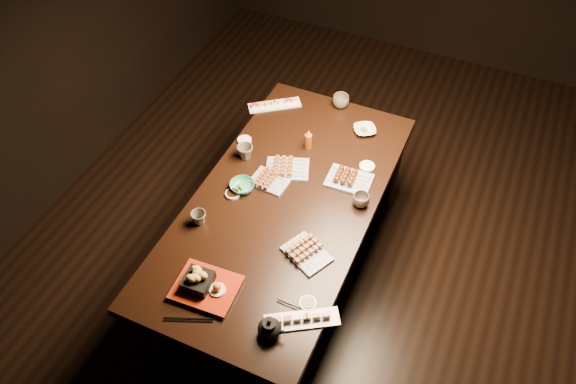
{
  "coord_description": "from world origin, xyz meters",
  "views": [
    {
      "loc": [
        0.55,
        -2.02,
        2.93
      ],
      "look_at": [
        -0.25,
        -0.24,
        0.77
      ],
      "focal_mm": 35.0,
      "sensor_mm": 36.0,
      "label": 1
    }
  ],
  "objects_px": {
    "yakitori_plate_left": "(287,166)",
    "teacup_mid_right": "(361,200)",
    "yakitori_plate_right": "(307,251)",
    "teacup_near_left": "(199,218)",
    "edamame_bowl_green": "(242,186)",
    "edamame_bowl_cream": "(365,130)",
    "yakitori_plate_center": "(269,179)",
    "tempura_tray": "(205,283)",
    "sushi_platter_far": "(274,103)",
    "teacup_far_left": "(245,152)",
    "sushi_platter_near": "(302,318)",
    "teacup_far_right": "(341,101)",
    "dining_table": "(284,245)",
    "teapot": "(269,327)",
    "condiment_bottle": "(308,139)"
  },
  "relations": [
    {
      "from": "sushi_platter_far",
      "to": "yakitori_plate_left",
      "type": "relative_size",
      "value": 1.38
    },
    {
      "from": "sushi_platter_far",
      "to": "teacup_far_left",
      "type": "height_order",
      "value": "teacup_far_left"
    },
    {
      "from": "sushi_platter_far",
      "to": "teacup_far_left",
      "type": "xyz_separation_m",
      "value": [
        0.04,
        -0.47,
        0.02
      ]
    },
    {
      "from": "dining_table",
      "to": "edamame_bowl_green",
      "type": "bearing_deg",
      "value": 175.05
    },
    {
      "from": "yakitori_plate_left",
      "to": "condiment_bottle",
      "type": "bearing_deg",
      "value": 60.6
    },
    {
      "from": "dining_table",
      "to": "sushi_platter_far",
      "type": "bearing_deg",
      "value": 110.81
    },
    {
      "from": "teacup_far_right",
      "to": "sushi_platter_near",
      "type": "bearing_deg",
      "value": -75.88
    },
    {
      "from": "dining_table",
      "to": "teacup_far_right",
      "type": "xyz_separation_m",
      "value": [
        -0.01,
        0.84,
        0.41
      ]
    },
    {
      "from": "teacup_far_left",
      "to": "teacup_far_right",
      "type": "xyz_separation_m",
      "value": [
        0.32,
        0.64,
        -0.0
      ]
    },
    {
      "from": "yakitori_plate_right",
      "to": "teapot",
      "type": "distance_m",
      "value": 0.44
    },
    {
      "from": "teacup_far_right",
      "to": "teapot",
      "type": "height_order",
      "value": "teapot"
    },
    {
      "from": "yakitori_plate_left",
      "to": "tempura_tray",
      "type": "bearing_deg",
      "value": -111.89
    },
    {
      "from": "sushi_platter_far",
      "to": "sushi_platter_near",
      "type": "bearing_deg",
      "value": 83.23
    },
    {
      "from": "yakitori_plate_center",
      "to": "teapot",
      "type": "distance_m",
      "value": 0.89
    },
    {
      "from": "edamame_bowl_green",
      "to": "teacup_near_left",
      "type": "bearing_deg",
      "value": -107.37
    },
    {
      "from": "dining_table",
      "to": "teacup_mid_right",
      "type": "relative_size",
      "value": 20.57
    },
    {
      "from": "yakitori_plate_right",
      "to": "teacup_near_left",
      "type": "bearing_deg",
      "value": -149.95
    },
    {
      "from": "yakitori_plate_right",
      "to": "teacup_far_right",
      "type": "relative_size",
      "value": 2.18
    },
    {
      "from": "sushi_platter_far",
      "to": "teacup_far_right",
      "type": "bearing_deg",
      "value": 167.21
    },
    {
      "from": "edamame_bowl_green",
      "to": "teacup_far_right",
      "type": "bearing_deg",
      "value": 74.87
    },
    {
      "from": "teacup_near_left",
      "to": "yakitori_plate_center",
      "type": "bearing_deg",
      "value": 62.88
    },
    {
      "from": "yakitori_plate_center",
      "to": "edamame_bowl_green",
      "type": "height_order",
      "value": "yakitori_plate_center"
    },
    {
      "from": "yakitori_plate_right",
      "to": "edamame_bowl_green",
      "type": "distance_m",
      "value": 0.54
    },
    {
      "from": "teacup_far_right",
      "to": "teapot",
      "type": "bearing_deg",
      "value": -80.5
    },
    {
      "from": "dining_table",
      "to": "edamame_bowl_green",
      "type": "xyz_separation_m",
      "value": [
        -0.24,
        -0.01,
        0.4
      ]
    },
    {
      "from": "edamame_bowl_green",
      "to": "edamame_bowl_cream",
      "type": "distance_m",
      "value": 0.82
    },
    {
      "from": "teapot",
      "to": "tempura_tray",
      "type": "bearing_deg",
      "value": 165.4
    },
    {
      "from": "edamame_bowl_cream",
      "to": "teacup_mid_right",
      "type": "height_order",
      "value": "teacup_mid_right"
    },
    {
      "from": "sushi_platter_far",
      "to": "teacup_near_left",
      "type": "xyz_separation_m",
      "value": [
        0.05,
        -0.98,
        0.02
      ]
    },
    {
      "from": "yakitori_plate_left",
      "to": "edamame_bowl_green",
      "type": "distance_m",
      "value": 0.28
    },
    {
      "from": "teacup_near_left",
      "to": "teapot",
      "type": "distance_m",
      "value": 0.71
    },
    {
      "from": "edamame_bowl_cream",
      "to": "tempura_tray",
      "type": "height_order",
      "value": "tempura_tray"
    },
    {
      "from": "tempura_tray",
      "to": "teacup_far_right",
      "type": "distance_m",
      "value": 1.47
    },
    {
      "from": "dining_table",
      "to": "teacup_near_left",
      "type": "xyz_separation_m",
      "value": [
        -0.33,
        -0.3,
        0.41
      ]
    },
    {
      "from": "yakitori_plate_right",
      "to": "teacup_mid_right",
      "type": "xyz_separation_m",
      "value": [
        0.13,
        0.4,
        0.01
      ]
    },
    {
      "from": "sushi_platter_far",
      "to": "yakitori_plate_right",
      "type": "distance_m",
      "value": 1.13
    },
    {
      "from": "sushi_platter_near",
      "to": "teacup_far_left",
      "type": "xyz_separation_m",
      "value": [
        -0.69,
        0.81,
        0.02
      ]
    },
    {
      "from": "yakitori_plate_left",
      "to": "teacup_mid_right",
      "type": "distance_m",
      "value": 0.45
    },
    {
      "from": "sushi_platter_near",
      "to": "teapot",
      "type": "height_order",
      "value": "teapot"
    },
    {
      "from": "tempura_tray",
      "to": "condiment_bottle",
      "type": "distance_m",
      "value": 1.05
    },
    {
      "from": "edamame_bowl_green",
      "to": "edamame_bowl_cream",
      "type": "xyz_separation_m",
      "value": [
        0.44,
        0.69,
        -0.0
      ]
    },
    {
      "from": "tempura_tray",
      "to": "edamame_bowl_green",
      "type": "bearing_deg",
      "value": 99.03
    },
    {
      "from": "yakitori_plate_left",
      "to": "teapot",
      "type": "relative_size",
      "value": 1.91
    },
    {
      "from": "teacup_far_left",
      "to": "teacup_far_right",
      "type": "height_order",
      "value": "teacup_far_left"
    },
    {
      "from": "sushi_platter_near",
      "to": "edamame_bowl_cream",
      "type": "xyz_separation_m",
      "value": [
        -0.15,
        1.28,
        -0.0
      ]
    },
    {
      "from": "yakitori_plate_left",
      "to": "teacup_far_left",
      "type": "distance_m",
      "value": 0.25
    },
    {
      "from": "yakitori_plate_right",
      "to": "teacup_near_left",
      "type": "relative_size",
      "value": 2.84
    },
    {
      "from": "yakitori_plate_left",
      "to": "tempura_tray",
      "type": "height_order",
      "value": "tempura_tray"
    },
    {
      "from": "dining_table",
      "to": "teapot",
      "type": "relative_size",
      "value": 14.91
    },
    {
      "from": "yakitori_plate_center",
      "to": "teacup_far_right",
      "type": "xyz_separation_m",
      "value": [
        0.12,
        0.75,
        0.01
      ]
    }
  ]
}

